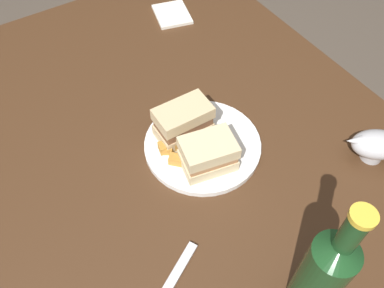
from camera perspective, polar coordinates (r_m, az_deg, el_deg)
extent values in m
plane|color=#4C4238|center=(1.48, -0.96, -18.48)|extent=(6.00, 6.00, 0.00)
cube|color=#422816|center=(1.15, -1.21, -12.55)|extent=(1.29, 0.96, 0.72)
cylinder|color=white|center=(0.85, 1.60, -0.26)|extent=(0.24, 0.24, 0.01)
cube|color=#CCB284|center=(0.85, -1.21, 2.13)|extent=(0.07, 0.11, 0.03)
cube|color=brown|center=(0.83, -1.23, 3.17)|extent=(0.06, 0.11, 0.02)
cube|color=#CCB284|center=(0.81, -1.26, 4.26)|extent=(0.07, 0.11, 0.03)
cube|color=beige|center=(0.80, 2.22, -2.25)|extent=(0.09, 0.12, 0.03)
cube|color=#B27A4C|center=(0.78, 2.26, -1.40)|extent=(0.09, 0.11, 0.01)
cube|color=beige|center=(0.77, 2.31, -0.51)|extent=(0.09, 0.12, 0.03)
cube|color=#AD702D|center=(0.82, -0.18, -0.51)|extent=(0.06, 0.03, 0.02)
cube|color=#B77F33|center=(0.83, -3.40, 0.20)|extent=(0.06, 0.05, 0.02)
cube|color=#B77F33|center=(0.81, -1.75, -2.30)|extent=(0.04, 0.04, 0.02)
cube|color=#B77F33|center=(0.84, -1.57, 0.51)|extent=(0.03, 0.04, 0.02)
cube|color=#B77F33|center=(0.83, -2.84, -0.16)|extent=(0.03, 0.06, 0.02)
cube|color=#B77F33|center=(0.84, -0.56, 0.99)|extent=(0.04, 0.03, 0.02)
cylinder|color=#B7B7BC|center=(0.91, 23.84, -1.28)|extent=(0.04, 0.04, 0.02)
ellipsoid|color=#B7B7BC|center=(0.88, 24.50, -0.06)|extent=(0.11, 0.12, 0.05)
ellipsoid|color=#381E0F|center=(0.88, 24.64, 0.20)|extent=(0.09, 0.10, 0.02)
cone|color=#B7B7BC|center=(0.86, 21.76, 0.40)|extent=(0.04, 0.04, 0.02)
cylinder|color=#19421E|center=(0.65, 17.38, -17.53)|extent=(0.07, 0.07, 0.19)
cone|color=#19421E|center=(0.55, 20.05, -13.62)|extent=(0.07, 0.07, 0.02)
cylinder|color=#19421E|center=(0.51, 21.51, -11.42)|extent=(0.03, 0.03, 0.07)
cylinder|color=gold|center=(0.48, 22.87, -9.31)|extent=(0.03, 0.03, 0.01)
cube|color=silver|center=(1.19, -2.81, 17.69)|extent=(0.13, 0.11, 0.01)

